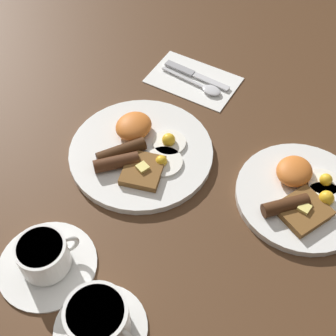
{
  "coord_description": "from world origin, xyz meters",
  "views": [
    {
      "loc": [
        0.45,
        0.39,
        0.72
      ],
      "look_at": [
        0.01,
        0.07,
        0.03
      ],
      "focal_mm": 50.0,
      "sensor_mm": 36.0,
      "label": 1
    }
  ],
  "objects_px": {
    "breakfast_plate_near": "(140,151)",
    "teacup_far": "(99,322)",
    "knife": "(193,74)",
    "breakfast_plate_far": "(302,194)",
    "spoon": "(205,87)",
    "teacup_near": "(45,258)"
  },
  "relations": [
    {
      "from": "teacup_far",
      "to": "spoon",
      "type": "xyz_separation_m",
      "value": [
        -0.55,
        -0.17,
        -0.03
      ]
    },
    {
      "from": "breakfast_plate_far",
      "to": "spoon",
      "type": "distance_m",
      "value": 0.34
    },
    {
      "from": "breakfast_plate_far",
      "to": "teacup_far",
      "type": "relative_size",
      "value": 1.68
    },
    {
      "from": "breakfast_plate_near",
      "to": "spoon",
      "type": "relative_size",
      "value": 1.82
    },
    {
      "from": "breakfast_plate_far",
      "to": "knife",
      "type": "xyz_separation_m",
      "value": [
        -0.17,
        -0.35,
        -0.01
      ]
    },
    {
      "from": "breakfast_plate_near",
      "to": "teacup_far",
      "type": "bearing_deg",
      "value": 28.07
    },
    {
      "from": "breakfast_plate_near",
      "to": "breakfast_plate_far",
      "type": "height_order",
      "value": "breakfast_plate_near"
    },
    {
      "from": "breakfast_plate_near",
      "to": "teacup_near",
      "type": "xyz_separation_m",
      "value": [
        0.28,
        0.02,
        0.01
      ]
    },
    {
      "from": "breakfast_plate_far",
      "to": "spoon",
      "type": "height_order",
      "value": "breakfast_plate_far"
    },
    {
      "from": "breakfast_plate_near",
      "to": "spoon",
      "type": "distance_m",
      "value": 0.23
    },
    {
      "from": "breakfast_plate_near",
      "to": "breakfast_plate_far",
      "type": "xyz_separation_m",
      "value": [
        -0.09,
        0.31,
        0.0
      ]
    },
    {
      "from": "breakfast_plate_far",
      "to": "spoon",
      "type": "xyz_separation_m",
      "value": [
        -0.14,
        -0.31,
        -0.0
      ]
    },
    {
      "from": "breakfast_plate_far",
      "to": "spoon",
      "type": "relative_size",
      "value": 1.56
    },
    {
      "from": "breakfast_plate_far",
      "to": "knife",
      "type": "bearing_deg",
      "value": -115.22
    },
    {
      "from": "teacup_near",
      "to": "teacup_far",
      "type": "distance_m",
      "value": 0.15
    },
    {
      "from": "breakfast_plate_far",
      "to": "teacup_near",
      "type": "relative_size",
      "value": 1.47
    },
    {
      "from": "breakfast_plate_near",
      "to": "knife",
      "type": "relative_size",
      "value": 1.73
    },
    {
      "from": "knife",
      "to": "spoon",
      "type": "distance_m",
      "value": 0.05
    },
    {
      "from": "breakfast_plate_near",
      "to": "teacup_far",
      "type": "height_order",
      "value": "teacup_far"
    },
    {
      "from": "knife",
      "to": "spoon",
      "type": "bearing_deg",
      "value": -28.2
    },
    {
      "from": "teacup_far",
      "to": "knife",
      "type": "bearing_deg",
      "value": -159.45
    },
    {
      "from": "teacup_far",
      "to": "knife",
      "type": "height_order",
      "value": "teacup_far"
    }
  ]
}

